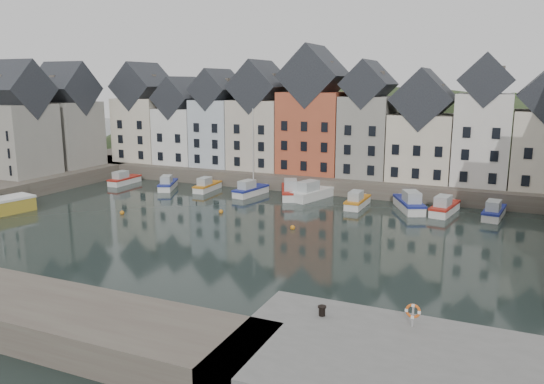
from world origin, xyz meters
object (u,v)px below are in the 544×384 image
Objects in this scene: boat_a at (124,180)px; life_ring_post at (413,312)px; boat_d at (250,190)px; mooring_bollard at (322,310)px.

life_ring_post is (46.91, -34.22, 2.21)m from boat_a.
boat_d is at bearing 127.48° from life_ring_post.
boat_d reaches higher than boat_a.
boat_d is 41.42m from mooring_bollard.
mooring_bollard is at bearing -48.99° from boat_d.
boat_a is 4.42× the size of life_ring_post.
boat_d reaches higher than mooring_bollard.
mooring_bollard is at bearing -172.67° from life_ring_post.
life_ring_post is at bearing -36.31° from boat_a.
mooring_bollard is 0.43× the size of life_ring_post.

